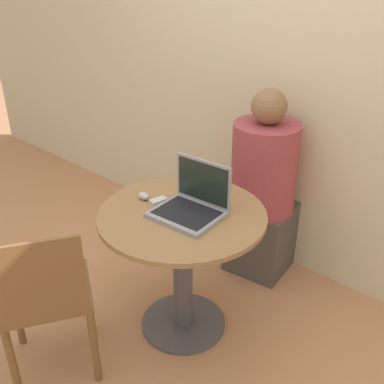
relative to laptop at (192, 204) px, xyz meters
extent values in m
plane|color=tan|center=(-0.04, -0.03, -0.77)|extent=(12.00, 12.00, 0.00)
cube|color=beige|center=(-0.04, 0.91, 0.53)|extent=(7.00, 0.05, 2.60)
cylinder|color=#4C4C51|center=(-0.04, -0.03, -0.76)|extent=(0.46, 0.46, 0.02)
cylinder|color=#4C4C51|center=(-0.04, -0.03, -0.41)|extent=(0.10, 0.10, 0.67)
cylinder|color=olive|center=(-0.04, -0.03, -0.06)|extent=(0.83, 0.83, 0.02)
cube|color=gray|center=(0.00, -0.04, -0.04)|extent=(0.33, 0.28, 0.02)
cube|color=black|center=(0.00, -0.04, -0.03)|extent=(0.29, 0.23, 0.00)
cube|color=gray|center=(-0.01, 0.09, 0.08)|extent=(0.32, 0.03, 0.23)
cube|color=black|center=(-0.01, 0.08, 0.08)|extent=(0.29, 0.02, 0.20)
cube|color=silver|center=(-0.20, -0.03, -0.04)|extent=(0.06, 0.10, 0.02)
ellipsoid|color=#B2B2B7|center=(-0.28, -0.06, -0.03)|extent=(0.07, 0.04, 0.04)
cylinder|color=brown|center=(-0.40, -0.39, -0.55)|extent=(0.04, 0.04, 0.43)
cylinder|color=brown|center=(-0.59, -0.69, -0.55)|extent=(0.04, 0.04, 0.43)
cylinder|color=brown|center=(-0.10, -0.58, -0.55)|extent=(0.04, 0.04, 0.43)
cylinder|color=brown|center=(-0.28, -0.88, -0.55)|extent=(0.04, 0.04, 0.43)
cube|color=brown|center=(-0.34, -0.63, -0.33)|extent=(0.55, 0.55, 0.02)
cube|color=brown|center=(-0.18, -0.73, -0.12)|extent=(0.21, 0.32, 0.39)
cube|color=#4C4742|center=(-0.03, 0.79, -0.54)|extent=(0.43, 0.58, 0.46)
cylinder|color=#993D42|center=(-0.02, 0.66, -0.04)|extent=(0.38, 0.38, 0.54)
sphere|color=brown|center=(-0.02, 0.66, 0.33)|extent=(0.20, 0.20, 0.20)
camera|label=1|loc=(1.24, -1.41, 1.05)|focal=42.00mm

